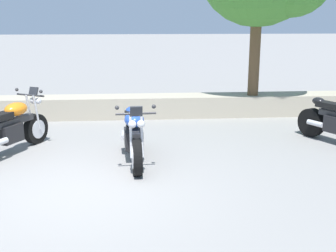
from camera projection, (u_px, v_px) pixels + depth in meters
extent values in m
plane|color=gray|center=(78.00, 188.00, 6.56)|extent=(120.00, 120.00, 0.00)
cube|color=#A89E89|center=(101.00, 107.00, 11.13)|extent=(36.00, 0.80, 0.55)
cylinder|color=black|center=(36.00, 129.00, 8.81)|extent=(0.41, 0.62, 0.62)
cylinder|color=silver|center=(36.00, 129.00, 8.81)|extent=(0.32, 0.42, 0.38)
cube|color=black|center=(9.00, 133.00, 8.10)|extent=(0.50, 0.57, 0.34)
cube|color=#2D2D30|center=(11.00, 122.00, 8.14)|extent=(0.62, 1.04, 0.12)
ellipsoid|color=orange|center=(16.00, 109.00, 8.22)|extent=(0.54, 0.62, 0.26)
cylinder|color=#2D2D30|center=(30.00, 95.00, 8.56)|extent=(0.60, 0.33, 0.04)
sphere|color=silver|center=(33.00, 101.00, 8.75)|extent=(0.13, 0.13, 0.13)
sphere|color=silver|center=(38.00, 101.00, 8.70)|extent=(0.13, 0.13, 0.13)
cube|color=#26282D|center=(33.00, 91.00, 8.64)|extent=(0.22, 0.18, 0.18)
cylinder|color=silver|center=(30.00, 112.00, 8.72)|extent=(0.11, 0.17, 0.73)
cylinder|color=silver|center=(37.00, 113.00, 8.65)|extent=(0.11, 0.17, 0.73)
sphere|color=#2D2D30|center=(17.00, 90.00, 8.61)|extent=(0.07, 0.07, 0.07)
sphere|color=#2D2D30|center=(41.00, 91.00, 8.39)|extent=(0.07, 0.07, 0.07)
cylinder|color=black|center=(137.00, 157.00, 7.03)|extent=(0.18, 0.63, 0.62)
cylinder|color=black|center=(131.00, 134.00, 8.41)|extent=(0.22, 0.63, 0.62)
cylinder|color=silver|center=(137.00, 157.00, 7.03)|extent=(0.19, 0.39, 0.38)
cube|color=black|center=(134.00, 139.00, 7.74)|extent=(0.35, 0.50, 0.34)
cube|color=#2D2D30|center=(134.00, 129.00, 7.60)|extent=(0.21, 1.11, 0.12)
ellipsoid|color=#2347A8|center=(134.00, 119.00, 7.40)|extent=(0.37, 0.54, 0.26)
cube|color=black|center=(132.00, 117.00, 7.87)|extent=(0.30, 0.58, 0.12)
ellipsoid|color=#2347A8|center=(131.00, 111.00, 8.15)|extent=(0.24, 0.29, 0.16)
cylinder|color=#2D2D30|center=(136.00, 114.00, 6.93)|extent=(0.66, 0.08, 0.04)
sphere|color=silver|center=(141.00, 124.00, 6.84)|extent=(0.13, 0.13, 0.13)
sphere|color=silver|center=(132.00, 124.00, 6.82)|extent=(0.13, 0.13, 0.13)
cube|color=#26282D|center=(136.00, 111.00, 6.82)|extent=(0.21, 0.11, 0.18)
cylinder|color=silver|center=(124.00, 135.00, 8.14)|extent=(0.14, 0.39, 0.11)
cylinder|color=silver|center=(142.00, 135.00, 6.99)|extent=(0.06, 0.17, 0.73)
cylinder|color=silver|center=(131.00, 136.00, 6.96)|extent=(0.06, 0.17, 0.73)
sphere|color=#2D2D30|center=(154.00, 107.00, 6.98)|extent=(0.07, 0.07, 0.07)
sphere|color=#2D2D30|center=(117.00, 108.00, 6.90)|extent=(0.07, 0.07, 0.07)
cylinder|color=black|center=(311.00, 122.00, 9.35)|extent=(0.44, 0.63, 0.62)
cube|color=black|center=(330.00, 105.00, 8.87)|extent=(0.48, 0.62, 0.12)
ellipsoid|color=black|center=(318.00, 101.00, 9.11)|extent=(0.32, 0.35, 0.16)
cylinder|color=silver|center=(315.00, 123.00, 9.06)|extent=(0.27, 0.39, 0.11)
cylinder|color=brown|center=(255.00, 54.00, 11.02)|extent=(0.28, 0.28, 2.13)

